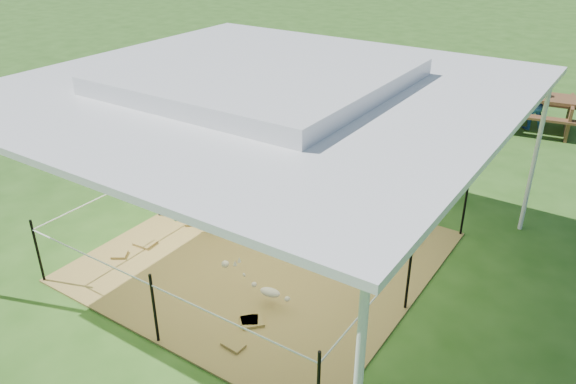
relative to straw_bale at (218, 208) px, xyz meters
The scene contains 13 objects.
ground 1.44m from the straw_bale, 19.78° to the right, with size 90.00×90.00×0.00m, color #2D5919.
hay_patch 1.44m from the straw_bale, 19.78° to the right, with size 4.60×4.60×0.03m, color brown.
canopy_tent 2.85m from the straw_bale, 19.78° to the right, with size 6.30×6.30×2.90m.
rope_fence 1.48m from the straw_bale, 19.78° to the right, with size 4.54×4.54×1.00m.
straw_bale is the anchor object (origin of this frame).
dark_cloth 0.22m from the straw_bale, ahead, with size 0.93×0.48×0.05m, color black.
woman 0.72m from the straw_bale, ahead, with size 0.38×0.25×1.05m, color red.
green_bottle 0.71m from the straw_bale, 140.71° to the right, with size 0.07×0.07×0.24m, color #1A772C.
pony 1.67m from the straw_bale, 16.43° to the left, with size 0.45×0.98×0.83m, color #545459.
pink_hat 1.79m from the straw_bale, 16.43° to the left, with size 0.26×0.26×0.12m, color pink.
foal 2.52m from the straw_bale, 34.38° to the right, with size 0.83×0.46×0.46m, color beige, non-canonical shape.
picnic_table_near 8.29m from the straw_bale, 65.84° to the left, with size 1.97×1.43×0.82m, color brown.
distant_person 8.27m from the straw_bale, 65.92° to the left, with size 0.59×0.46×1.21m, color #3879D3.
Camera 1 is at (4.23, -5.77, 4.72)m, focal length 35.00 mm.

